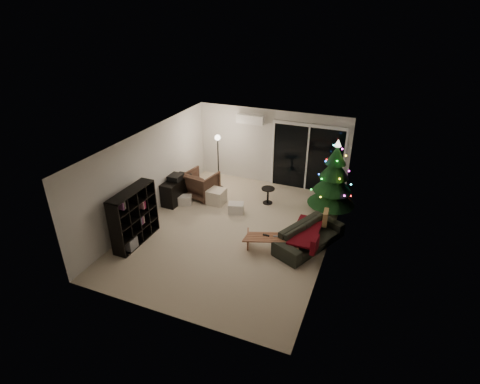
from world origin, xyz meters
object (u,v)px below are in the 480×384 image
Objects in this scene: bookshelf at (128,215)px; armchair at (201,184)px; media_cabinet at (177,190)px; sofa at (309,236)px; coffee_table at (272,244)px; christmas_tree at (334,177)px.

armchair is at bearing 54.66° from bookshelf.
media_cabinet is 0.58× the size of sofa.
armchair is 3.52m from coffee_table.
bookshelf is at bearing -87.93° from media_cabinet.
coffee_table is at bearing -19.75° from media_cabinet.
coffee_table is at bearing -111.01° from christmas_tree.
coffee_table is (2.93, -1.93, -0.21)m from armchair.
christmas_tree reaches higher than coffee_table.
bookshelf is 1.59× the size of armchair.
bookshelf reaches higher than armchair.
coffee_table is at bearing -9.72° from bookshelf.
media_cabinet is 0.52× the size of christmas_tree.
coffee_table is 0.60× the size of christmas_tree.
armchair is at bearing 45.31° from media_cabinet.
armchair is 3.98m from sofa.
bookshelf is 1.27× the size of media_cabinet.
media_cabinet is at bearing 52.51° from armchair.
sofa is at bearing 169.06° from armchair.
christmas_tree is (0.17, 1.99, 0.80)m from sofa.
bookshelf reaches higher than sofa.
bookshelf is 0.66× the size of christmas_tree.
media_cabinet reaches higher than sofa.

